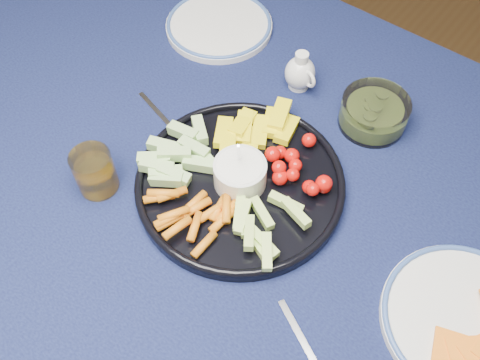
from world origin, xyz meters
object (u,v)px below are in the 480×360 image
Objects in this scene: crudite_platter at (239,180)px; juice_tumbler at (95,173)px; pickle_bowl at (374,114)px; side_plate_extra at (219,25)px; creamer_pitcher at (300,73)px; dining_table at (202,181)px; cheese_plate at (466,320)px.

juice_tumbler is (-0.19, -0.15, 0.01)m from crudite_platter.
pickle_bowl is at bearing 54.37° from juice_tumbler.
side_plate_extra is at bearing 102.67° from juice_tumbler.
crudite_platter is 0.27m from creamer_pitcher.
crudite_platter is 2.86× the size of pickle_bowl.
dining_table is at bearing 60.84° from juice_tumbler.
pickle_bowl reaches higher than cheese_plate.
crudite_platter reaches higher than juice_tumbler.
juice_tumbler reaches higher than cheese_plate.
side_plate_extra is (-0.19, 0.29, 0.10)m from dining_table.
juice_tumbler is 0.35× the size of side_plate_extra.
dining_table is 0.36m from side_plate_extra.
dining_table is 0.15m from crudite_platter.
dining_table is 0.28m from creamer_pitcher.
cheese_plate is at bearing 1.88° from crudite_platter.
cheese_plate is at bearing 0.04° from dining_table.
dining_table is 6.81× the size of cheese_plate.
juice_tumbler reaches higher than pickle_bowl.
juice_tumbler is (-0.09, -0.16, 0.12)m from dining_table.
crudite_platter is at bearing -46.02° from side_plate_extra.
creamer_pitcher reaches higher than juice_tumbler.
crudite_platter is at bearing -7.29° from dining_table.
creamer_pitcher is at bearing 151.66° from cheese_plate.
pickle_bowl reaches higher than dining_table.
pickle_bowl is 0.51m from juice_tumbler.
dining_table is at bearing -129.20° from pickle_bowl.
dining_table is at bearing -100.29° from creamer_pitcher.
creamer_pitcher reaches higher than side_plate_extra.
crudite_platter is 1.46× the size of cheese_plate.
pickle_bowl is 1.54× the size of juice_tumbler.
juice_tumbler reaches higher than side_plate_extra.
pickle_bowl is 0.51× the size of cheese_plate.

